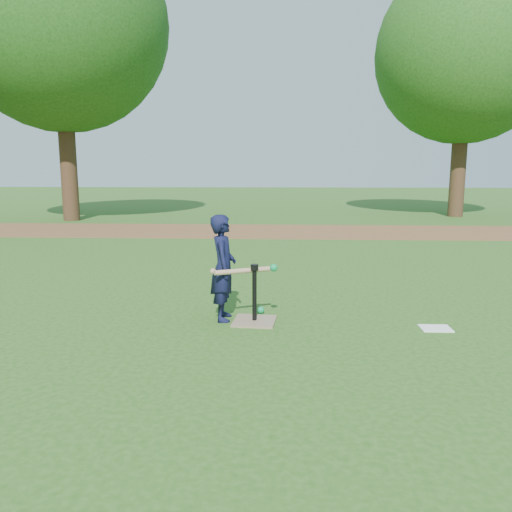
{
  "coord_description": "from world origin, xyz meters",
  "views": [
    {
      "loc": [
        0.62,
        -5.32,
        1.57
      ],
      "look_at": [
        0.34,
        -0.0,
        0.65
      ],
      "focal_mm": 35.0,
      "sensor_mm": 36.0,
      "label": 1
    }
  ],
  "objects": [
    {
      "name": "swing_action",
      "position": [
        0.25,
        -0.33,
        0.56
      ],
      "size": [
        0.69,
        0.3,
        0.11
      ],
      "color": "tan",
      "rests_on": "ground"
    },
    {
      "name": "tree_left",
      "position": [
        -6.0,
        10.0,
        5.87
      ],
      "size": [
        6.4,
        6.4,
        9.08
      ],
      "color": "#382316",
      "rests_on": "ground"
    },
    {
      "name": "tree_right",
      "position": [
        6.5,
        12.0,
        5.29
      ],
      "size": [
        5.8,
        5.8,
        8.21
      ],
      "color": "#382316",
      "rests_on": "ground"
    },
    {
      "name": "ground",
      "position": [
        0.0,
        0.0,
        0.0
      ],
      "size": [
        80.0,
        80.0,
        0.0
      ],
      "primitive_type": "plane",
      "color": "#285116",
      "rests_on": "ground"
    },
    {
      "name": "wiffle_ball_ground",
      "position": [
        0.39,
        0.01,
        0.04
      ],
      "size": [
        0.08,
        0.08,
        0.08
      ],
      "primitive_type": "sphere",
      "color": "#0D954F",
      "rests_on": "ground"
    },
    {
      "name": "batting_tee",
      "position": [
        0.34,
        -0.3,
        0.11
      ],
      "size": [
        0.47,
        0.47,
        0.61
      ],
      "color": "#8F755A",
      "rests_on": "ground"
    },
    {
      "name": "child",
      "position": [
        0.01,
        -0.22,
        0.56
      ],
      "size": [
        0.3,
        0.43,
        1.12
      ],
      "primitive_type": "imported",
      "rotation": [
        0.0,
        0.0,
        1.64
      ],
      "color": "black",
      "rests_on": "ground"
    },
    {
      "name": "clipboard",
      "position": [
        2.16,
        -0.44,
        0.01
      ],
      "size": [
        0.3,
        0.24,
        0.01
      ],
      "primitive_type": "cube",
      "rotation": [
        0.0,
        0.0,
        0.02
      ],
      "color": "white",
      "rests_on": "ground"
    },
    {
      "name": "dirt_strip",
      "position": [
        0.0,
        7.5,
        0.01
      ],
      "size": [
        24.0,
        3.0,
        0.01
      ],
      "primitive_type": "cube",
      "color": "brown",
      "rests_on": "ground"
    }
  ]
}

